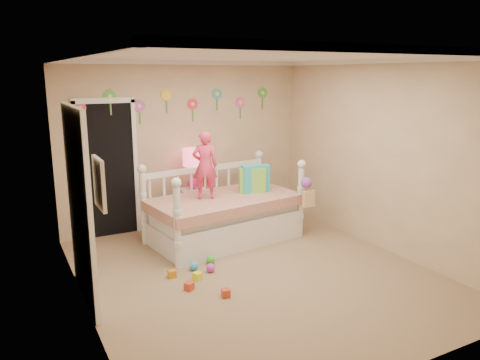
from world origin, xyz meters
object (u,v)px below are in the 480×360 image
daybed (224,201)px  child (205,165)px  nightstand (193,208)px  table_lamp (192,162)px

daybed → child: (-0.28, 0.02, 0.55)m
daybed → nightstand: daybed is taller
child → nightstand: bearing=-74.1°
daybed → child: size_ratio=2.26×
child → nightstand: size_ratio=1.52×
daybed → nightstand: 0.79m
table_lamp → daybed: bearing=-74.8°
table_lamp → nightstand: bearing=90.2°
daybed → child: bearing=168.0°
child → table_lamp: 0.71m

